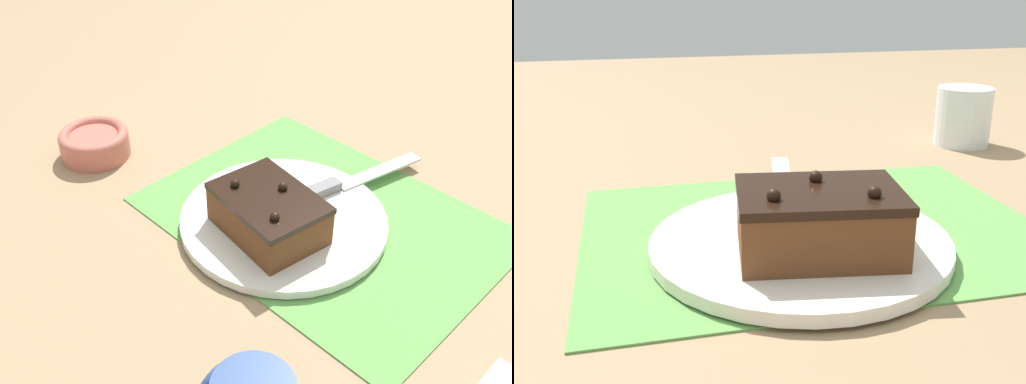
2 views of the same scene
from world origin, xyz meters
TOP-DOWN VIEW (x-y plane):
  - ground_plane at (0.00, 0.00)m, footprint 3.00×3.00m
  - placemat_woven at (0.00, 0.00)m, footprint 0.46×0.34m
  - cake_plate at (0.03, 0.05)m, footprint 0.28×0.28m
  - chocolate_cake at (0.02, 0.08)m, footprint 0.15×0.12m
  - serving_knife at (0.02, -0.06)m, footprint 0.07×0.22m
  - drinking_glass at (-0.32, -0.27)m, footprint 0.08×0.08m

SIDE VIEW (x-z plane):
  - ground_plane at x=0.00m, z-range 0.00..0.00m
  - placemat_woven at x=0.00m, z-range 0.00..0.00m
  - cake_plate at x=0.03m, z-range 0.00..0.02m
  - serving_knife at x=0.02m, z-range 0.01..0.03m
  - drinking_glass at x=-0.32m, z-range 0.00..0.09m
  - chocolate_cake at x=0.02m, z-range 0.01..0.08m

